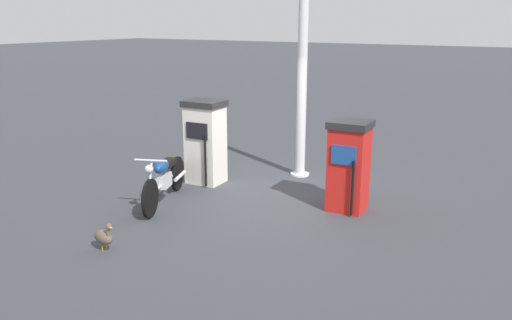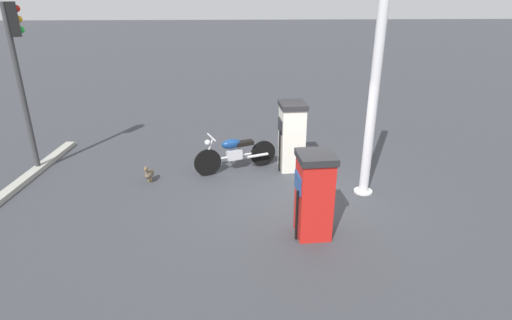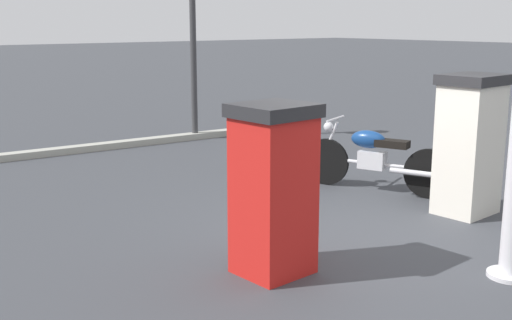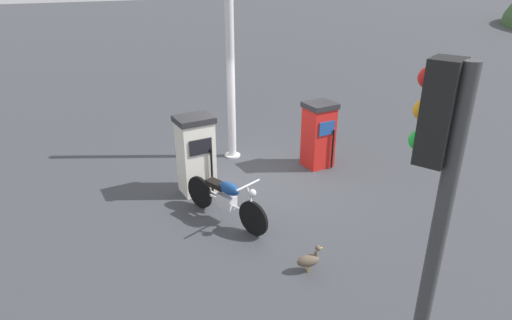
# 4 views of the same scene
# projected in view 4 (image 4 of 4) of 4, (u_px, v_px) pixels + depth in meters

# --- Properties ---
(ground_plane) EXTENTS (120.00, 120.00, 0.00)m
(ground_plane) POSITION_uv_depth(u_px,v_px,m) (263.00, 179.00, 9.96)
(ground_plane) COLOR #383A3F
(fuel_pump_near) EXTENTS (0.66, 0.78, 1.67)m
(fuel_pump_near) POSITION_uv_depth(u_px,v_px,m) (196.00, 154.00, 9.11)
(fuel_pump_near) COLOR silver
(fuel_pump_near) RESTS_ON ground
(fuel_pump_far) EXTENTS (0.68, 0.71, 1.57)m
(fuel_pump_far) POSITION_uv_depth(u_px,v_px,m) (319.00, 135.00, 10.34)
(fuel_pump_far) COLOR red
(fuel_pump_far) RESTS_ON ground
(motorcycle_near_pump) EXTENTS (1.99, 0.90, 0.97)m
(motorcycle_near_pump) POSITION_uv_depth(u_px,v_px,m) (226.00, 198.00, 8.16)
(motorcycle_near_pump) COLOR black
(motorcycle_near_pump) RESTS_ON ground
(wandering_duck) EXTENTS (0.24, 0.45, 0.45)m
(wandering_duck) POSITION_uv_depth(u_px,v_px,m) (309.00, 260.00, 6.87)
(wandering_duck) COLOR brown
(wandering_duck) RESTS_ON ground
(roadside_traffic_light) EXTENTS (0.40, 0.30, 3.89)m
(roadside_traffic_light) POSITION_uv_depth(u_px,v_px,m) (429.00, 229.00, 3.23)
(roadside_traffic_light) COLOR #38383A
(roadside_traffic_light) RESTS_ON ground
(canopy_support_pole) EXTENTS (0.40, 0.40, 4.59)m
(canopy_support_pole) POSITION_uv_depth(u_px,v_px,m) (230.00, 69.00, 10.30)
(canopy_support_pole) COLOR silver
(canopy_support_pole) RESTS_ON ground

